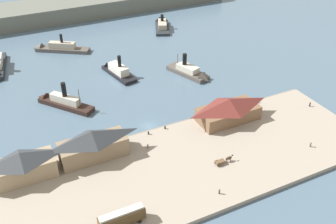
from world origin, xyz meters
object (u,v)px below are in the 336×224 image
(pedestrian_near_west_shed, at_px, (219,191))
(street_tram, at_px, (122,217))
(ferry_shed_east_terminal, at_px, (229,109))
(pedestrian_near_cart, at_px, (310,104))
(mooring_post_center_east, at_px, (258,102))
(pedestrian_walking_west, at_px, (311,145))
(ferry_approaching_east, at_px, (116,70))
(ferry_approaching_west, at_px, (192,73))
(ferry_departing_north, at_px, (61,101))
(ferry_shed_customs_shed, at_px, (93,144))
(ferry_shed_central_terminal, at_px, (22,165))
(ferry_mid_harbor, at_px, (162,25))
(mooring_post_east, at_px, (165,127))
(horse_cart, at_px, (224,160))
(mooring_post_center_west, at_px, (148,133))
(ferry_moored_west, at_px, (57,48))
(pedestrian_at_waters_edge, at_px, (148,146))

(pedestrian_near_west_shed, bearing_deg, street_tram, 176.80)
(ferry_shed_east_terminal, height_order, pedestrian_near_cart, ferry_shed_east_terminal)
(street_tram, bearing_deg, pedestrian_near_cart, 14.93)
(pedestrian_near_cart, relative_size, mooring_post_center_east, 1.86)
(pedestrian_walking_west, bearing_deg, ferry_approaching_east, 115.56)
(ferry_shed_east_terminal, relative_size, ferry_approaching_west, 0.98)
(mooring_post_center_east, height_order, ferry_departing_north, ferry_departing_north)
(ferry_approaching_east, bearing_deg, ferry_shed_customs_shed, -116.34)
(ferry_shed_central_terminal, distance_m, ferry_approaching_west, 73.28)
(pedestrian_near_west_shed, height_order, ferry_mid_harbor, ferry_mid_harbor)
(ferry_shed_customs_shed, height_order, mooring_post_east, ferry_shed_customs_shed)
(ferry_shed_central_terminal, relative_size, ferry_departing_north, 0.81)
(horse_cart, distance_m, mooring_post_center_east, 34.10)
(mooring_post_center_east, relative_size, ferry_approaching_east, 0.05)
(street_tram, distance_m, ferry_mid_harbor, 124.79)
(mooring_post_east, relative_size, mooring_post_center_east, 1.00)
(ferry_shed_central_terminal, bearing_deg, mooring_post_center_west, 4.86)
(mooring_post_center_west, bearing_deg, mooring_post_center_east, 0.26)
(horse_cart, height_order, ferry_moored_west, ferry_moored_west)
(ferry_shed_central_terminal, bearing_deg, ferry_approaching_west, 25.43)
(mooring_post_center_east, bearing_deg, ferry_shed_customs_shed, -176.88)
(pedestrian_near_cart, bearing_deg, mooring_post_center_west, 170.30)
(ferry_shed_central_terminal, xyz_separation_m, pedestrian_at_waters_edge, (32.83, -2.98, -3.29))
(street_tram, distance_m, ferry_approaching_east, 75.81)
(ferry_shed_east_terminal, xyz_separation_m, ferry_departing_north, (-44.08, 33.17, -3.40))
(pedestrian_walking_west, bearing_deg, ferry_shed_customs_shed, 157.92)
(ferry_shed_east_terminal, distance_m, horse_cart, 21.24)
(ferry_approaching_west, distance_m, ferry_approaching_east, 29.00)
(horse_cart, distance_m, ferry_approaching_west, 52.20)
(ferry_shed_east_terminal, bearing_deg, pedestrian_walking_west, -58.73)
(horse_cart, height_order, mooring_post_center_east, horse_cart)
(mooring_post_center_east, relative_size, ferry_moored_west, 0.04)
(ferry_mid_harbor, xyz_separation_m, ferry_approaching_east, (-37.12, -36.81, 0.33))
(ferry_shed_customs_shed, xyz_separation_m, ferry_approaching_east, (22.87, 46.18, -4.00))
(pedestrian_near_cart, bearing_deg, mooring_post_east, 168.78)
(street_tram, height_order, pedestrian_at_waters_edge, street_tram)
(mooring_post_east, bearing_deg, ferry_moored_west, 101.98)
(ferry_shed_central_terminal, xyz_separation_m, horse_cart, (48.33, -17.66, -3.08))
(street_tram, height_order, mooring_post_center_east, street_tram)
(ferry_departing_north, bearing_deg, pedestrian_at_waters_edge, -65.62)
(mooring_post_center_east, height_order, ferry_mid_harbor, ferry_mid_harbor)
(pedestrian_near_west_shed, height_order, mooring_post_center_east, pedestrian_near_west_shed)
(ferry_shed_customs_shed, distance_m, horse_cart, 35.04)
(ferry_shed_central_terminal, height_order, street_tram, ferry_shed_central_terminal)
(mooring_post_east, relative_size, ferry_departing_north, 0.05)
(ferry_moored_west, distance_m, ferry_approaching_east, 34.75)
(horse_cart, bearing_deg, ferry_moored_west, 103.47)
(ferry_shed_east_terminal, xyz_separation_m, pedestrian_at_waters_edge, (-28.04, -2.23, -3.03))
(ferry_shed_east_terminal, distance_m, street_tram, 50.55)
(street_tram, distance_m, mooring_post_center_west, 34.24)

